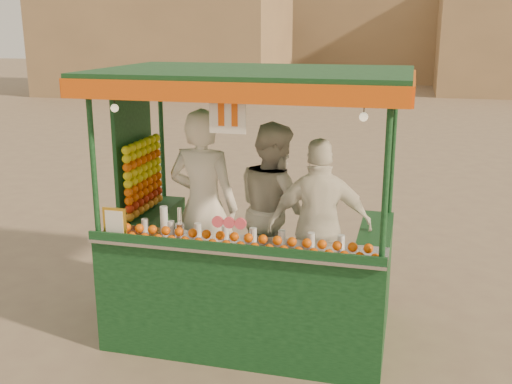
% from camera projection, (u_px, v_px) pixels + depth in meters
% --- Properties ---
extents(ground, '(90.00, 90.00, 0.00)m').
position_uv_depth(ground, '(236.00, 325.00, 5.93)').
color(ground, '#705D50').
rests_on(ground, ground).
extents(building_left, '(10.00, 6.00, 6.00)m').
position_uv_depth(building_left, '(166.00, 23.00, 25.98)').
color(building_left, '#9E815A').
rests_on(building_left, ground).
extents(building_center, '(14.00, 7.00, 7.00)m').
position_uv_depth(building_center, '(352.00, 15.00, 33.49)').
color(building_center, '#9E815A').
rests_on(building_center, ground).
extents(juice_cart, '(2.73, 1.77, 2.48)m').
position_uv_depth(juice_cart, '(243.00, 254.00, 5.57)').
color(juice_cart, black).
rests_on(juice_cart, ground).
extents(vendor_left, '(0.71, 0.50, 1.85)m').
position_uv_depth(vendor_left, '(204.00, 207.00, 5.62)').
color(vendor_left, white).
rests_on(vendor_left, ground).
extents(vendor_middle, '(1.01, 1.04, 1.70)m').
position_uv_depth(vendor_middle, '(274.00, 209.00, 5.82)').
color(vendor_middle, beige).
rests_on(vendor_middle, ground).
extents(vendor_right, '(1.01, 0.61, 1.61)m').
position_uv_depth(vendor_right, '(320.00, 227.00, 5.43)').
color(vendor_right, white).
rests_on(vendor_right, ground).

